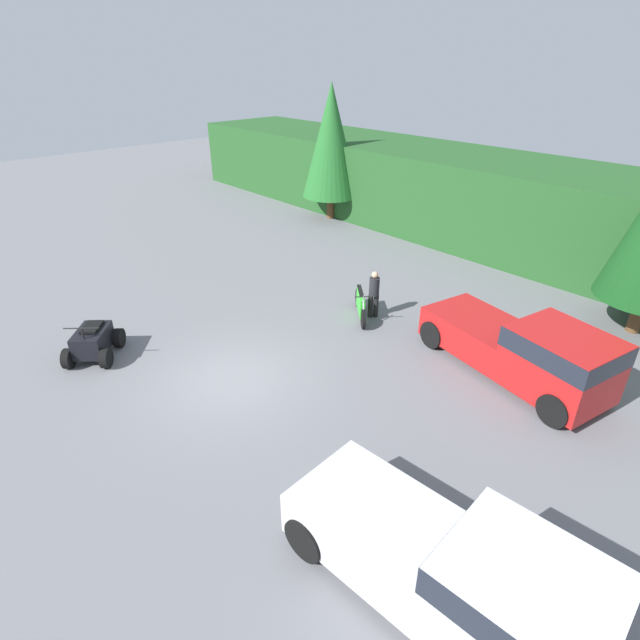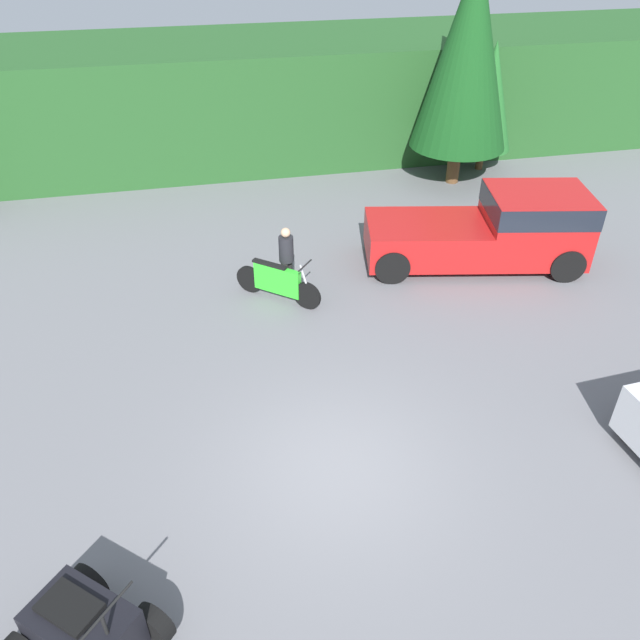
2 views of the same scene
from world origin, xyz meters
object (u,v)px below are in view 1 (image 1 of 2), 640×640
(rider_person, at_px, (374,293))
(pickup_truck_red, at_px, (529,350))
(pickup_truck_second, at_px, (464,574))
(dirt_bike, at_px, (361,304))
(quad_atv, at_px, (93,342))

(rider_person, bearing_deg, pickup_truck_red, 44.04)
(pickup_truck_second, xyz_separation_m, rider_person, (-8.11, 6.88, -0.11))
(pickup_truck_second, distance_m, dirt_bike, 10.65)
(pickup_truck_second, distance_m, quad_atv, 12.19)
(pickup_truck_red, xyz_separation_m, rider_person, (-5.54, -0.23, -0.11))
(dirt_bike, bearing_deg, quad_atv, -75.30)
(pickup_truck_red, bearing_deg, dirt_bike, -163.14)
(pickup_truck_red, bearing_deg, pickup_truck_second, -58.88)
(quad_atv, xyz_separation_m, rider_person, (4.00, 8.24, 0.43))
(pickup_truck_second, xyz_separation_m, quad_atv, (-12.10, -1.36, -0.53))
(dirt_bike, distance_m, quad_atv, 8.72)
(dirt_bike, xyz_separation_m, rider_person, (0.29, 0.35, 0.45))
(pickup_truck_second, height_order, quad_atv, pickup_truck_second)
(pickup_truck_red, height_order, rider_person, pickup_truck_red)
(pickup_truck_red, xyz_separation_m, quad_atv, (-9.54, -8.47, -0.54))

